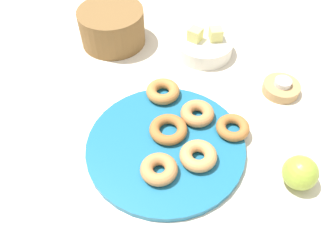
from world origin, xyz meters
TOP-DOWN VIEW (x-y plane):
  - ground_plane at (0.00, 0.00)m, footprint 2.40×2.40m
  - donut_plate at (0.00, 0.00)m, footprint 0.37×0.37m
  - donut_0 at (-0.00, 0.03)m, footprint 0.13×0.13m
  - donut_1 at (0.06, 0.10)m, footprint 0.10×0.10m
  - donut_2 at (0.15, 0.07)m, footprint 0.11×0.11m
  - donut_3 at (-0.00, -0.08)m, footprint 0.10×0.10m
  - donut_4 at (0.08, -0.03)m, footprint 0.11×0.11m
  - donut_5 at (-0.04, 0.16)m, footprint 0.11×0.11m
  - candle_holder at (0.27, 0.24)m, footprint 0.10×0.10m
  - tealight at (0.27, 0.24)m, footprint 0.04×0.04m
  - basket at (-0.24, 0.38)m, footprint 0.26×0.26m
  - fruit_bowl at (0.05, 0.37)m, footprint 0.17×0.17m
  - melon_chunk_left at (0.02, 0.37)m, footprint 0.05×0.05m
  - melon_chunk_right at (0.08, 0.39)m, footprint 0.05×0.05m
  - apple at (0.30, -0.04)m, footprint 0.08×0.08m

SIDE VIEW (x-z plane):
  - ground_plane at x=0.00m, z-range 0.00..0.00m
  - donut_plate at x=0.00m, z-range 0.00..0.02m
  - candle_holder at x=0.27m, z-range 0.00..0.03m
  - fruit_bowl at x=0.05m, z-range 0.00..0.04m
  - donut_2 at x=0.15m, z-range 0.02..0.04m
  - donut_0 at x=0.00m, z-range 0.02..0.04m
  - donut_5 at x=-0.04m, z-range 0.02..0.04m
  - donut_1 at x=0.06m, z-range 0.02..0.04m
  - donut_3 at x=0.00m, z-range 0.02..0.04m
  - donut_4 at x=0.08m, z-range 0.02..0.05m
  - tealight at x=0.27m, z-range 0.03..0.04m
  - apple at x=0.30m, z-range 0.00..0.08m
  - basket at x=-0.24m, z-range 0.00..0.11m
  - melon_chunk_left at x=0.02m, z-range 0.04..0.08m
  - melon_chunk_right at x=0.08m, z-range 0.04..0.08m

